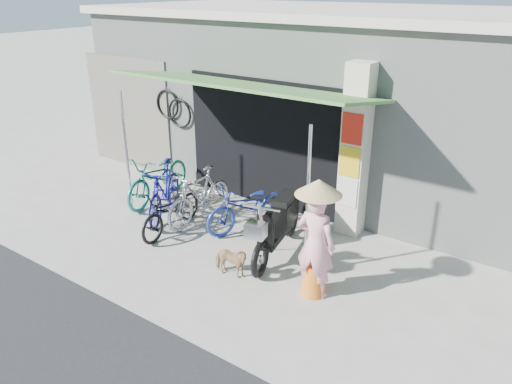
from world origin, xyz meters
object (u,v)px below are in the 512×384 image
Objects in this scene: bike_black at (172,210)px; moped at (278,225)px; street_dog at (231,261)px; nun at (316,240)px; bike_silver at (200,196)px; bike_teal at (159,177)px; bike_blue at (164,191)px; bike_navy at (249,206)px.

moped reaches higher than bike_black.
nun reaches higher than street_dog.
moped is at bearing -4.87° from bike_silver.
bike_blue is at bearing -46.86° from bike_teal.
moped is 1.13× the size of nun.
street_dog is (2.32, -0.95, -0.28)m from bike_blue.
nun reaches higher than bike_blue.
street_dog is (1.77, -0.58, -0.17)m from bike_black.
moped is at bearing -33.37° from nun.
bike_blue reaches higher than bike_silver.
nun is at bearing -36.79° from bike_blue.
bike_black is (1.20, -0.87, -0.09)m from bike_teal.
bike_black is 0.62m from bike_silver.
moped reaches higher than bike_teal.
bike_navy is 1.62m from street_dog.
bike_teal is 0.82m from bike_blue.
bike_blue is 0.67m from bike_black.
nun reaches higher than bike_navy.
bike_teal is 4.39m from nun.
nun is (1.96, -1.11, 0.42)m from bike_navy.
bike_teal reaches higher than street_dog.
bike_black reaches higher than street_dog.
street_dog is at bearing -35.48° from bike_silver.
nun is at bearing -16.01° from bike_silver.
bike_teal reaches higher than bike_black.
moped reaches higher than bike_silver.
street_dog is (2.98, -1.45, -0.25)m from bike_teal.
bike_blue is 1.00× the size of nun.
bike_blue is 1.03× the size of bike_navy.
bike_navy is 0.86× the size of moped.
bike_blue is 2.92× the size of street_dog.
street_dog is at bearing -49.27° from bike_blue.
street_dog is at bearing -35.43° from bike_teal.
bike_black is 1.87m from street_dog.
bike_silver is at bearing -16.98° from nun.
bike_navy is (0.93, 0.26, -0.06)m from bike_silver.
bike_blue is 0.88× the size of moped.
bike_silver is 2.03m from street_dog.
street_dog is 0.34× the size of nun.
moped is 1.31m from nun.
moped is (2.51, 0.07, -0.01)m from bike_blue.
bike_blue is 3.64m from nun.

